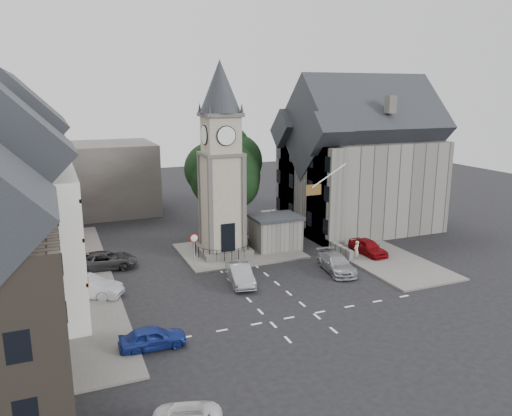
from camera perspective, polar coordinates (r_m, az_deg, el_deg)
name	(u,v)px	position (r m, az deg, el deg)	size (l,w,h in m)	color
ground	(258,286)	(36.49, 0.24, -8.94)	(120.00, 120.00, 0.00)	black
pavement_west	(71,281)	(39.64, -20.41, -7.87)	(6.00, 30.00, 0.14)	#595651
pavement_east	(342,238)	(48.47, 9.76, -3.40)	(6.00, 26.00, 0.14)	#595651
central_island	(239,251)	(43.98, -1.98, -4.93)	(10.00, 8.00, 0.16)	#595651
road_markings	(292,317)	(31.91, 4.13, -12.35)	(20.00, 8.00, 0.01)	silver
clock_tower	(221,161)	(41.68, -4.00, 5.40)	(4.86, 4.86, 16.25)	#4C4944
stone_shelter	(275,232)	(44.31, 2.24, -2.80)	(4.30, 3.30, 3.08)	#5F5B57
town_tree	(225,165)	(47.17, -3.60, 4.90)	(7.20, 7.20, 10.80)	black
warning_sign_post	(194,244)	(39.69, -7.08, -4.09)	(0.70, 0.19, 2.85)	black
terrace_pink	(22,176)	(47.80, -25.14, 3.31)	(8.10, 7.60, 12.80)	#CA8B96
terrace_cream	(18,193)	(39.93, -25.57, 1.55)	(8.10, 7.60, 12.80)	beige
terrace_tudor	(12,225)	(32.20, -26.15, -1.77)	(8.10, 7.60, 12.00)	silver
backdrop_west	(64,181)	(60.00, -21.14, 2.94)	(20.00, 10.00, 8.00)	#4C4944
east_building	(359,167)	(51.53, 11.66, 4.56)	(14.40, 11.40, 12.60)	#5F5B57
east_boundary_wall	(306,232)	(48.66, 5.72, -2.74)	(0.40, 16.00, 0.90)	#5F5B57
flagpole	(329,175)	(41.55, 8.35, 3.70)	(3.68, 0.10, 2.74)	white
car_west_blue	(153,338)	(28.73, -11.73, -14.29)	(1.47, 3.65, 1.24)	navy
car_west_silver	(88,287)	(36.24, -18.67, -8.54)	(1.61, 4.62, 1.52)	#B0B3B9
car_west_grey	(105,260)	(41.43, -16.91, -5.76)	(2.33, 5.05, 1.40)	#2B2B2E
car_island_silver	(240,274)	(36.77, -1.83, -7.59)	(1.50, 4.31, 1.42)	gray
car_island_east	(336,263)	(39.61, 9.16, -6.25)	(1.91, 4.69, 1.36)	#9A9BA1
car_east_red	(368,247)	(44.05, 12.68, -4.38)	(1.64, 4.08, 1.39)	maroon
pedestrian	(356,251)	(42.43, 11.39, -4.79)	(0.61, 0.40, 1.68)	#B1A893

